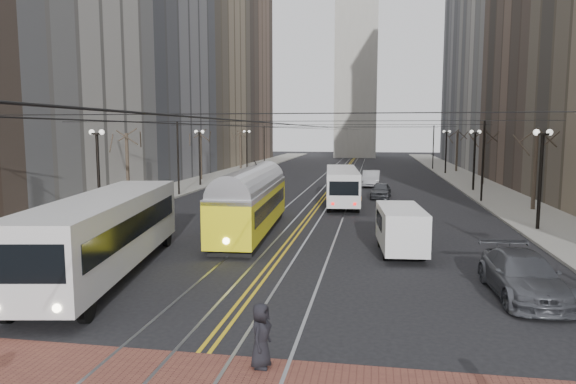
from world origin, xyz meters
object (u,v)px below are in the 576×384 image
(sedan_grey, at_px, (381,190))
(cargo_van, at_px, (401,231))
(streetcar, at_px, (251,208))
(transit_bus, at_px, (106,236))
(rear_bus, at_px, (342,187))
(sedan_parked, at_px, (523,275))
(sedan_silver, at_px, (371,178))
(pedestrian_a, at_px, (261,335))

(sedan_grey, bearing_deg, cargo_van, -83.53)
(streetcar, bearing_deg, transit_bus, -115.27)
(rear_bus, bearing_deg, sedan_parked, -75.66)
(cargo_van, height_order, sedan_silver, cargo_van)
(rear_bus, distance_m, cargo_van, 16.39)
(streetcar, relative_size, cargo_van, 2.49)
(transit_bus, height_order, sedan_silver, transit_bus)
(cargo_van, distance_m, sedan_parked, 6.98)
(rear_bus, distance_m, sedan_silver, 14.16)
(transit_bus, relative_size, sedan_silver, 2.56)
(sedan_grey, xyz_separation_m, sedan_silver, (-0.89, 9.61, 0.13))
(transit_bus, relative_size, cargo_van, 2.57)
(sedan_silver, height_order, pedestrian_a, sedan_silver)
(rear_bus, xyz_separation_m, sedan_parked, (7.70, -21.72, -0.64))
(streetcar, distance_m, sedan_parked, 15.22)
(rear_bus, height_order, sedan_parked, rear_bus)
(rear_bus, distance_m, sedan_parked, 23.05)
(transit_bus, xyz_separation_m, sedan_silver, (10.24, 35.58, -0.78))
(transit_bus, height_order, sedan_grey, transit_bus)
(rear_bus, height_order, cargo_van, rear_bus)
(sedan_grey, bearing_deg, rear_bus, -120.85)
(rear_bus, bearing_deg, sedan_silver, 75.88)
(sedan_parked, relative_size, pedestrian_a, 3.26)
(rear_bus, bearing_deg, pedestrian_a, -95.45)
(cargo_van, xyz_separation_m, sedan_parked, (3.90, -5.77, -0.34))
(sedan_silver, bearing_deg, rear_bus, -97.09)
(streetcar, distance_m, sedan_grey, 18.32)
(sedan_grey, distance_m, sedan_parked, 26.49)
(streetcar, bearing_deg, pedestrian_a, -78.75)
(transit_bus, xyz_separation_m, rear_bus, (8.04, 21.60, -0.20))
(sedan_silver, bearing_deg, cargo_van, -85.09)
(transit_bus, xyz_separation_m, cargo_van, (11.83, 5.65, -0.50))
(sedan_silver, bearing_deg, streetcar, -102.00)
(transit_bus, bearing_deg, rear_bus, 59.93)
(sedan_parked, bearing_deg, streetcar, 139.74)
(cargo_van, bearing_deg, transit_bus, -159.00)
(sedan_parked, distance_m, pedestrian_a, 10.39)
(streetcar, bearing_deg, sedan_grey, 62.98)
(cargo_van, relative_size, sedan_grey, 1.24)
(pedestrian_a, bearing_deg, sedan_parked, -41.61)
(sedan_parked, height_order, pedestrian_a, pedestrian_a)
(streetcar, xyz_separation_m, pedestrian_a, (4.16, -16.16, -0.64))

